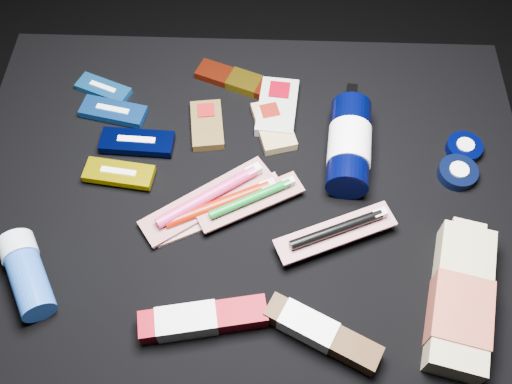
{
  "coord_description": "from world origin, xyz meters",
  "views": [
    {
      "loc": [
        0.03,
        -0.49,
        1.24
      ],
      "look_at": [
        0.01,
        0.01,
        0.42
      ],
      "focal_mm": 40.0,
      "sensor_mm": 36.0,
      "label": 1
    }
  ],
  "objects_px": {
    "bodywash_bottle": "(460,301)",
    "deodorant_stick": "(26,273)",
    "lotion_bottle": "(349,144)",
    "toothpaste_carton_red": "(198,320)"
  },
  "relations": [
    {
      "from": "deodorant_stick",
      "to": "bodywash_bottle",
      "type": "bearing_deg",
      "value": -31.42
    },
    {
      "from": "lotion_bottle",
      "to": "bodywash_bottle",
      "type": "distance_m",
      "value": 0.32
    },
    {
      "from": "lotion_bottle",
      "to": "deodorant_stick",
      "type": "relative_size",
      "value": 1.61
    },
    {
      "from": "deodorant_stick",
      "to": "toothpaste_carton_red",
      "type": "xyz_separation_m",
      "value": [
        0.27,
        -0.06,
        -0.01
      ]
    },
    {
      "from": "lotion_bottle",
      "to": "bodywash_bottle",
      "type": "height_order",
      "value": "lotion_bottle"
    },
    {
      "from": "bodywash_bottle",
      "to": "deodorant_stick",
      "type": "relative_size",
      "value": 1.74
    },
    {
      "from": "lotion_bottle",
      "to": "toothpaste_carton_red",
      "type": "height_order",
      "value": "lotion_bottle"
    },
    {
      "from": "lotion_bottle",
      "to": "deodorant_stick",
      "type": "distance_m",
      "value": 0.57
    },
    {
      "from": "lotion_bottle",
      "to": "deodorant_stick",
      "type": "height_order",
      "value": "lotion_bottle"
    },
    {
      "from": "bodywash_bottle",
      "to": "deodorant_stick",
      "type": "bearing_deg",
      "value": -168.45
    }
  ]
}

